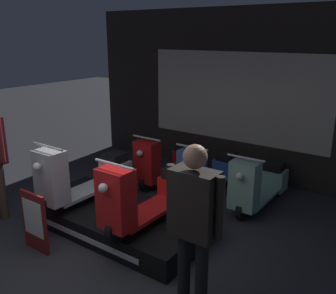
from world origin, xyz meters
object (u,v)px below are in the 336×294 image
(scooter_display_left, at_px, (83,177))
(scooter_display_right, at_px, (146,196))
(scooter_backrow_0, at_px, (165,162))
(person_right_browsing, at_px, (194,215))
(scooter_backrow_1, at_px, (208,172))
(scooter_backrow_2, at_px, (258,184))
(price_sign_board, at_px, (35,222))

(scooter_display_left, bearing_deg, scooter_display_right, 0.00)
(scooter_backrow_0, distance_m, person_right_browsing, 3.54)
(scooter_display_right, bearing_deg, scooter_display_left, 180.00)
(scooter_backrow_1, relative_size, scooter_backrow_2, 1.00)
(scooter_backrow_0, height_order, price_sign_board, scooter_backrow_0)
(scooter_backrow_1, distance_m, person_right_browsing, 3.03)
(scooter_display_right, xyz_separation_m, person_right_browsing, (1.16, -0.69, 0.36))
(scooter_backrow_0, bearing_deg, person_right_browsing, -49.40)
(scooter_display_left, xyz_separation_m, scooter_display_right, (1.20, 0.00, 0.00))
(person_right_browsing, bearing_deg, price_sign_board, -173.27)
(scooter_backrow_0, bearing_deg, scooter_display_left, -92.67)
(scooter_display_right, relative_size, person_right_browsing, 0.95)
(scooter_display_left, relative_size, scooter_display_right, 1.00)
(scooter_display_left, height_order, person_right_browsing, person_right_browsing)
(scooter_display_left, bearing_deg, scooter_backrow_2, 45.06)
(scooter_display_right, distance_m, person_right_browsing, 1.40)
(price_sign_board, bearing_deg, scooter_backrow_0, 90.81)
(price_sign_board, bearing_deg, person_right_browsing, 6.73)
(scooter_backrow_2, xyz_separation_m, person_right_browsing, (0.41, -2.64, 0.67))
(scooter_backrow_0, distance_m, scooter_backrow_2, 1.85)
(scooter_backrow_1, xyz_separation_m, price_sign_board, (-0.89, -2.90, 0.02))
(scooter_display_right, height_order, scooter_backrow_1, scooter_display_right)
(scooter_backrow_0, relative_size, price_sign_board, 2.09)
(scooter_display_left, xyz_separation_m, scooter_backrow_2, (1.95, 1.95, -0.31))
(scooter_display_left, height_order, scooter_display_right, same)
(scooter_backrow_0, bearing_deg, price_sign_board, -89.19)
(scooter_backrow_2, distance_m, price_sign_board, 3.42)
(scooter_display_right, relative_size, scooter_backrow_0, 1.00)
(scooter_backrow_0, distance_m, scooter_backrow_1, 0.93)
(person_right_browsing, distance_m, price_sign_board, 2.33)
(scooter_backrow_2, xyz_separation_m, price_sign_board, (-1.81, -2.90, 0.02))
(scooter_display_right, height_order, scooter_backrow_0, scooter_display_right)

